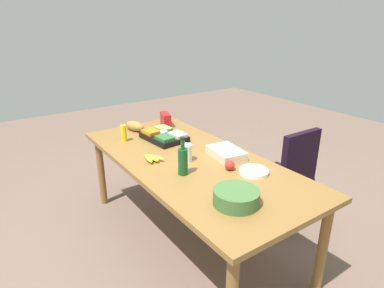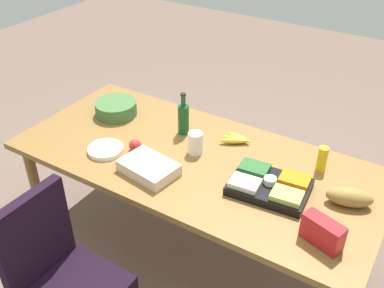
% 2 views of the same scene
% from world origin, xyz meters
% --- Properties ---
extents(ground_plane, '(10.00, 10.00, 0.00)m').
position_xyz_m(ground_plane, '(0.00, 0.00, 0.00)').
color(ground_plane, '#70594D').
extents(conference_table, '(2.23, 1.02, 0.79)m').
position_xyz_m(conference_table, '(0.00, 0.00, 0.71)').
color(conference_table, brown).
rests_on(conference_table, ground).
extents(apple_red, '(0.09, 0.09, 0.08)m').
position_xyz_m(apple_red, '(0.35, 0.13, 0.83)').
color(apple_red, red).
rests_on(apple_red, conference_table).
extents(paper_plate_stack, '(0.27, 0.27, 0.03)m').
position_xyz_m(paper_plate_stack, '(0.50, 0.24, 0.80)').
color(paper_plate_stack, white).
rests_on(paper_plate_stack, conference_table).
extents(veggie_tray, '(0.45, 0.34, 0.09)m').
position_xyz_m(veggie_tray, '(-0.51, 0.05, 0.82)').
color(veggie_tray, black).
rests_on(veggie_tray, conference_table).
extents(salad_bowl, '(0.35, 0.35, 0.10)m').
position_xyz_m(salad_bowl, '(0.75, -0.16, 0.84)').
color(salad_bowl, '#406936').
rests_on(salad_bowl, conference_table).
extents(mustard_bottle, '(0.07, 0.07, 0.16)m').
position_xyz_m(mustard_bottle, '(-0.69, -0.28, 0.87)').
color(mustard_bottle, yellow).
rests_on(mustard_bottle, conference_table).
extents(wine_bottle, '(0.08, 0.08, 0.29)m').
position_xyz_m(wine_bottle, '(0.21, -0.20, 0.90)').
color(wine_bottle, '#144B22').
rests_on(wine_bottle, conference_table).
extents(banana_bunch, '(0.18, 0.14, 0.04)m').
position_xyz_m(banana_bunch, '(-0.14, -0.28, 0.81)').
color(banana_bunch, gold).
rests_on(banana_bunch, conference_table).
extents(chip_bag_red, '(0.21, 0.14, 0.14)m').
position_xyz_m(chip_bag_red, '(-0.87, 0.28, 0.86)').
color(chip_bag_red, red).
rests_on(chip_bag_red, conference_table).
extents(sheet_cake, '(0.35, 0.27, 0.07)m').
position_xyz_m(sheet_cake, '(0.15, 0.27, 0.82)').
color(sheet_cake, beige).
rests_on(sheet_cake, conference_table).
extents(mayo_jar, '(0.11, 0.11, 0.14)m').
position_xyz_m(mayo_jar, '(0.02, -0.05, 0.86)').
color(mayo_jar, white).
rests_on(mayo_jar, conference_table).
extents(bread_loaf, '(0.26, 0.18, 0.10)m').
position_xyz_m(bread_loaf, '(-0.91, -0.06, 0.84)').
color(bread_loaf, olive).
rests_on(bread_loaf, conference_table).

